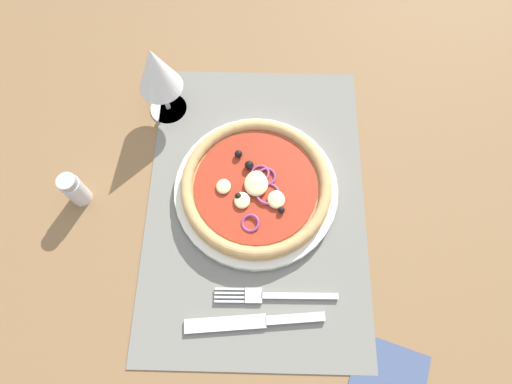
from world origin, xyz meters
TOP-DOWN VIEW (x-y plane):
  - ground_plane at (0.00, 0.00)cm, footprint 190.00×140.00cm
  - placemat at (0.00, 0.00)cm, footprint 50.64×34.58cm
  - plate at (1.51, 0.19)cm, footprint 25.97×25.97cm
  - pizza at (1.49, 0.19)cm, footprint 23.55×23.55cm
  - fork at (-14.96, -2.26)cm, footprint 2.25×18.02cm
  - knife at (-18.64, -0.05)cm, footprint 3.51×20.07cm
  - wine_glass at (17.27, 15.83)cm, footprint 7.20×7.20cm
  - pepper_shaker at (-0.34, 27.97)cm, footprint 3.20×3.20cm

SIDE VIEW (x-z plane):
  - ground_plane at x=0.00cm, z-range -2.40..0.00cm
  - placemat at x=0.00cm, z-range 0.00..0.40cm
  - fork at x=-14.96cm, z-range 0.40..0.84cm
  - knife at x=-18.64cm, z-range 0.35..0.96cm
  - plate at x=1.51cm, z-range 0.40..1.76cm
  - pizza at x=1.49cm, z-range 1.51..4.20cm
  - pepper_shaker at x=-0.34cm, z-range -0.10..6.60cm
  - wine_glass at x=17.27cm, z-range 2.64..17.54cm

